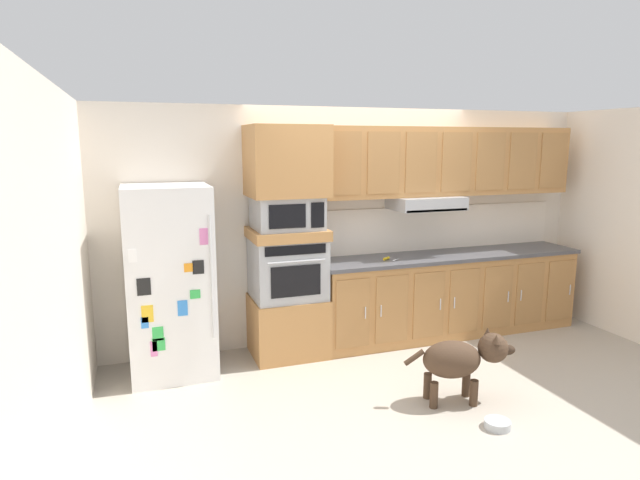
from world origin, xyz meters
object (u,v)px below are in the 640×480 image
refrigerator (170,281)px  dog (462,358)px  microwave (287,213)px  dog_food_bowl (497,424)px  screwdriver (387,259)px  built_in_oven (288,268)px

refrigerator → dog: bearing=-32.1°
microwave → dog_food_bowl: size_ratio=3.22×
refrigerator → screwdriver: size_ratio=10.49×
refrigerator → dog_food_bowl: 3.03m
microwave → screwdriver: bearing=-3.2°
microwave → dog_food_bowl: bearing=-60.1°
screwdriver → dog: (0.01, -1.40, -0.55)m
refrigerator → screwdriver: bearing=0.2°
dog → screwdriver: bearing=103.2°
screwdriver → dog_food_bowl: bearing=-89.0°
dog → dog_food_bowl: size_ratio=4.71×
refrigerator → screwdriver: 2.21m
microwave → dog: bearing=-53.5°
built_in_oven → screwdriver: bearing=-3.2°
microwave → screwdriver: microwave is taller
refrigerator → built_in_oven: refrigerator is taller
built_in_oven → microwave: bearing=-0.8°
built_in_oven → dog: bearing=-53.5°
built_in_oven → screwdriver: built_in_oven is taller
built_in_oven → screwdriver: (1.07, -0.06, 0.03)m
microwave → dog: (1.08, -1.46, -1.08)m
built_in_oven → dog_food_bowl: bearing=-60.1°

